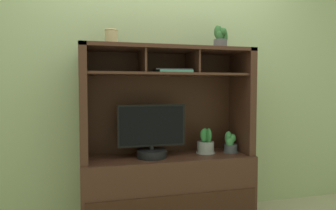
{
  "coord_description": "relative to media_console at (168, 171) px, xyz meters",
  "views": [
    {
      "loc": [
        -0.66,
        -2.49,
        1.18
      ],
      "look_at": [
        0.0,
        0.0,
        1.03
      ],
      "focal_mm": 32.68,
      "sensor_mm": 36.0,
      "label": 1
    }
  ],
  "objects": [
    {
      "name": "tv_monitor",
      "position": [
        -0.15,
        -0.04,
        0.31
      ],
      "size": [
        0.56,
        0.25,
        0.44
      ],
      "color": "black",
      "rests_on": "media_console"
    },
    {
      "name": "potted_fern",
      "position": [
        0.58,
        -0.01,
        0.21
      ],
      "size": [
        0.14,
        0.14,
        0.19
      ],
      "color": "#484B53",
      "rests_on": "media_console"
    },
    {
      "name": "media_console",
      "position": [
        0.0,
        0.0,
        0.0
      ],
      "size": [
        1.44,
        0.51,
        1.51
      ],
      "color": "#402319",
      "rests_on": "ground"
    },
    {
      "name": "magazine_stack_left",
      "position": [
        0.03,
        -0.06,
        0.85
      ],
      "size": [
        0.31,
        0.27,
        0.03
      ],
      "color": "#427E72",
      "rests_on": "media_console"
    },
    {
      "name": "potted_orchid",
      "position": [
        0.35,
        0.01,
        0.23
      ],
      "size": [
        0.17,
        0.17,
        0.23
      ],
      "color": "gray",
      "rests_on": "media_console"
    },
    {
      "name": "back_wall",
      "position": [
        0.0,
        0.26,
        0.94
      ],
      "size": [
        6.0,
        0.02,
        2.8
      ],
      "primitive_type": "cube",
      "color": "#9FB080",
      "rests_on": "ground"
    },
    {
      "name": "potted_succulent",
      "position": [
        0.47,
        -0.02,
        1.14
      ],
      "size": [
        0.13,
        0.13,
        0.21
      ],
      "color": "#555056",
      "rests_on": "media_console"
    },
    {
      "name": "ceramic_vase",
      "position": [
        -0.47,
        0.01,
        1.12
      ],
      "size": [
        0.11,
        0.11,
        0.13
      ],
      "color": "tan",
      "rests_on": "media_console"
    }
  ]
}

